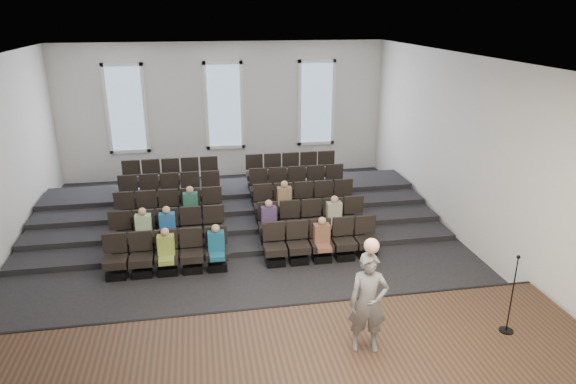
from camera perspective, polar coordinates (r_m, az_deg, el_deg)
The scene contains 13 objects.
ground at distance 13.56m, azimuth -4.86°, elevation -7.08°, with size 14.00×14.00×0.00m, color black.
ceiling at distance 12.16m, azimuth -5.56°, elevation 14.49°, with size 12.00×14.00×0.02m, color white.
wall_back at distance 19.45m, azimuth -7.09°, elevation 8.92°, with size 12.00×0.04×5.00m, color silver.
wall_front at distance 6.29m, azimuth 0.86°, elevation -15.28°, with size 12.00×0.04×5.00m, color silver.
wall_right at distance 14.42m, azimuth 19.44°, elevation 4.13°, with size 0.04×14.00×5.00m, color silver.
stage at distance 9.16m, azimuth -1.64°, elevation -20.01°, with size 11.80×3.60×0.50m, color #3E2D1A.
stage_lip at distance 10.57m, azimuth -3.11°, elevation -13.94°, with size 11.80×0.06×0.52m, color black.
risers at distance 16.38m, azimuth -5.95°, elevation -1.51°, with size 11.80×4.80×0.60m.
seating_rows at distance 14.69m, azimuth -5.52°, elevation -2.02°, with size 6.80×4.70×1.67m.
windows at distance 19.35m, azimuth -7.11°, elevation 9.47°, with size 8.44×0.10×3.24m.
audience at distance 13.51m, azimuth -6.00°, elevation -3.43°, with size 5.45×2.64×1.10m.
speaker at distance 8.98m, azimuth 8.90°, elevation -12.08°, with size 0.66×0.43×1.82m, color slate.
mic_stand at distance 10.35m, azimuth 23.41°, elevation -11.88°, with size 0.26×0.26×1.55m.
Camera 1 is at (-0.99, -12.07, 6.11)m, focal length 32.00 mm.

